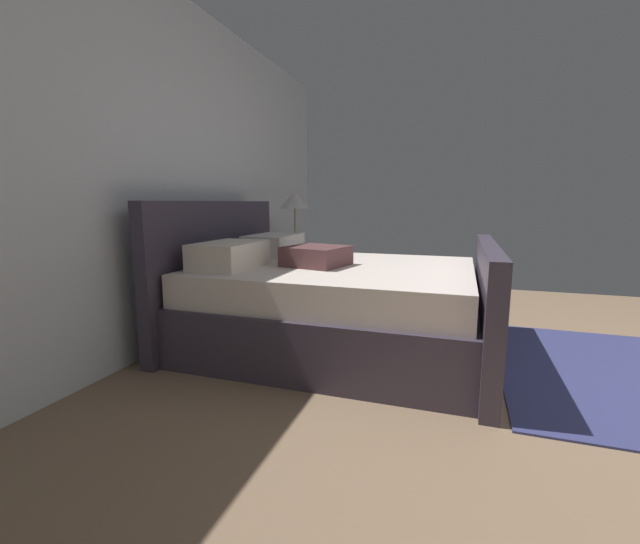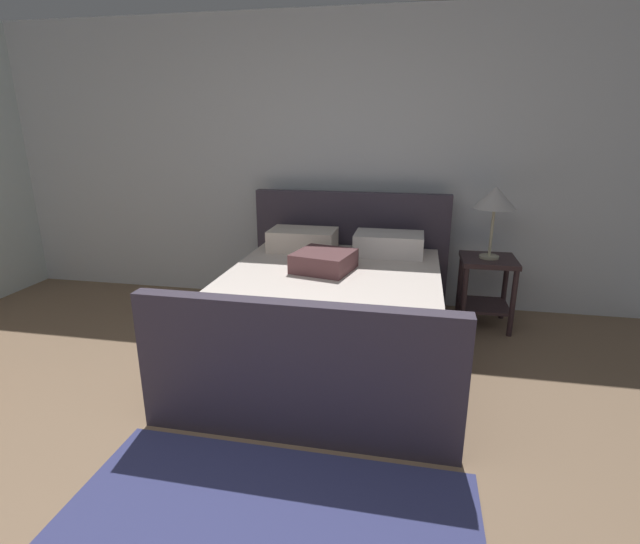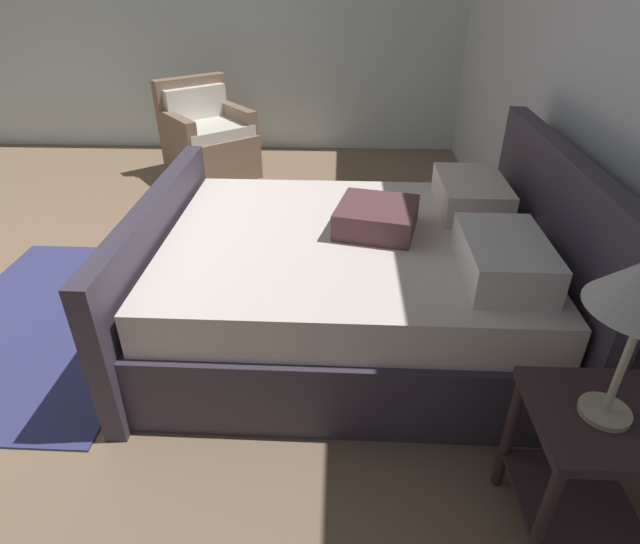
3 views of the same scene
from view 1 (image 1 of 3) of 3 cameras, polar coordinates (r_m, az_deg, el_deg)
The scene contains 5 objects.
wall_back at distance 3.29m, azimuth -21.98°, elevation 12.84°, with size 6.21×0.12×2.61m, color silver.
bed at distance 3.12m, azimuth 1.73°, elevation -3.97°, with size 1.77×2.16×1.08m.
nightstand_right at distance 4.46m, azimuth -3.35°, elevation 0.86°, with size 0.44×0.44×0.60m.
table_lamp_right at distance 4.41m, azimuth -3.43°, elevation 9.66°, with size 0.33×0.33×0.59m.
area_rug at distance 3.24m, azimuth 34.35°, elevation -11.46°, with size 1.84×1.24×0.01m, color navy.
Camera 1 is at (-2.53, 1.34, 1.07)m, focal length 23.37 mm.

